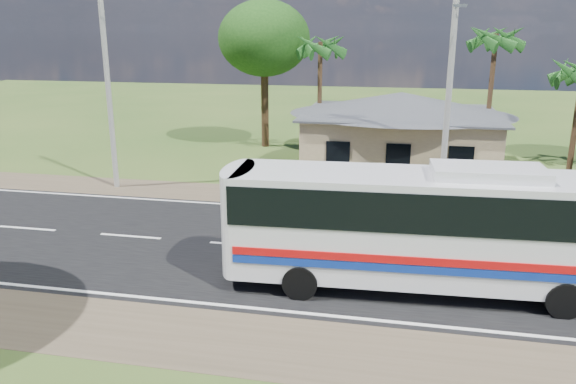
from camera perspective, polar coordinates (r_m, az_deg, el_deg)
name	(u,v)px	position (r m, az deg, el deg)	size (l,w,h in m)	color
ground	(364,255)	(20.34, 7.68, -6.32)	(120.00, 120.00, 0.00)	#2C4B1A
road	(364,254)	(20.34, 7.68, -6.30)	(120.00, 16.00, 0.03)	black
house	(400,124)	(32.18, 11.32, 6.80)	(12.40, 10.00, 5.00)	tan
utility_poles	(442,77)	(25.39, 15.39, 11.20)	(32.80, 2.22, 11.00)	#9E9E99
palm_mid	(496,40)	(34.63, 20.35, 14.30)	(2.80, 2.80, 8.20)	#47301E
palm_far	(320,47)	(35.15, 3.31, 14.48)	(2.80, 2.80, 7.70)	#47301E
tree_behind_house	(264,39)	(37.88, -2.44, 15.28)	(6.00, 6.00, 9.61)	#47301E
coach_bus	(447,221)	(17.37, 15.81, -2.83)	(12.88, 3.32, 3.96)	silver
person	(564,212)	(24.48, 26.24, -1.82)	(0.63, 0.41, 1.73)	#1B4398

